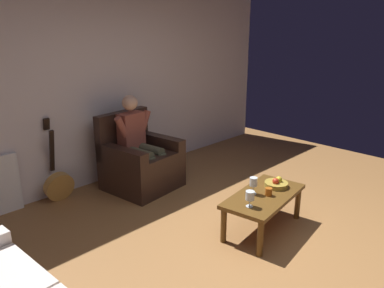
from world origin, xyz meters
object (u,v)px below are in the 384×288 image
at_px(person_seated, 139,140).
at_px(wine_glass_far, 250,196).
at_px(coffee_table, 264,200).
at_px(fruit_bowl, 276,184).
at_px(candle_jar, 269,192).
at_px(armchair, 140,163).
at_px(wine_glass_near, 254,183).
at_px(guitar, 58,183).

distance_m(person_seated, wine_glass_far, 1.86).
distance_m(coffee_table, fruit_bowl, 0.27).
bearing_deg(coffee_table, fruit_bowl, -176.02).
bearing_deg(candle_jar, wine_glass_far, 1.83).
height_order(armchair, person_seated, person_seated).
bearing_deg(armchair, wine_glass_near, 88.18).
height_order(guitar, fruit_bowl, guitar).
distance_m(fruit_bowl, candle_jar, 0.25).
distance_m(armchair, coffee_table, 1.81).
xyz_separation_m(guitar, fruit_bowl, (-1.42, 2.16, 0.22)).
xyz_separation_m(wine_glass_near, candle_jar, (-0.08, 0.13, -0.08)).
xyz_separation_m(person_seated, guitar, (0.95, -0.39, -0.43)).
xyz_separation_m(armchair, candle_jar, (-0.22, 1.84, 0.11)).
height_order(person_seated, coffee_table, person_seated).
height_order(fruit_bowl, candle_jar, fruit_bowl).
relative_size(fruit_bowl, candle_jar, 3.08).
distance_m(armchair, guitar, 1.03).
bearing_deg(candle_jar, fruit_bowl, -165.38).
bearing_deg(wine_glass_near, candle_jar, 121.10).
height_order(guitar, wine_glass_far, guitar).
bearing_deg(wine_glass_near, wine_glass_far, 29.36).
bearing_deg(fruit_bowl, candle_jar, 14.62).
bearing_deg(fruit_bowl, person_seated, -75.32).
distance_m(wine_glass_far, fruit_bowl, 0.59).
height_order(coffee_table, wine_glass_near, wine_glass_near).
height_order(wine_glass_far, fruit_bowl, wine_glass_far).
distance_m(guitar, wine_glass_near, 2.38).
distance_m(wine_glass_near, fruit_bowl, 0.35).
relative_size(person_seated, wine_glass_near, 6.74).
bearing_deg(wine_glass_far, coffee_table, -170.12).
bearing_deg(person_seated, wine_glass_far, 79.86).
xyz_separation_m(armchair, wine_glass_far, (0.12, 1.85, 0.18)).
distance_m(armchair, wine_glass_near, 1.73).
bearing_deg(guitar, fruit_bowl, 123.21).
bearing_deg(coffee_table, guitar, -61.99).
distance_m(person_seated, coffee_table, 1.83).
bearing_deg(fruit_bowl, guitar, -56.79).
bearing_deg(wine_glass_near, guitar, -62.50).
xyz_separation_m(person_seated, fruit_bowl, (-0.47, 1.78, -0.21)).
height_order(armchair, fruit_bowl, armchair).
xyz_separation_m(person_seated, wine_glass_far, (0.12, 1.85, -0.14)).
distance_m(person_seated, wine_glass_near, 1.72).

